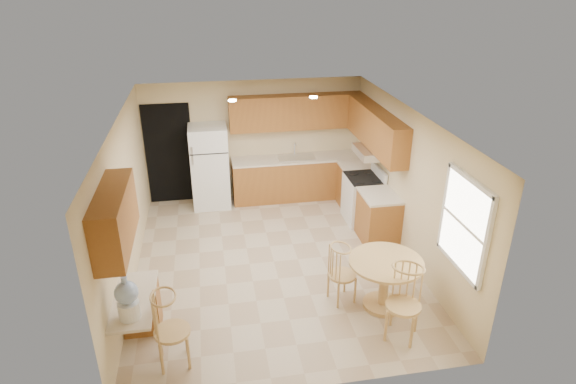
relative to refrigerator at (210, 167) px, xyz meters
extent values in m
plane|color=tan|center=(0.95, -2.40, -0.85)|extent=(5.50, 5.50, 0.00)
cube|color=white|center=(0.95, -2.40, 1.65)|extent=(4.50, 5.50, 0.02)
cube|color=#CAB688|center=(0.95, 0.35, 0.40)|extent=(4.50, 0.02, 2.50)
cube|color=#CAB688|center=(0.95, -5.15, 0.40)|extent=(4.50, 0.02, 2.50)
cube|color=#CAB688|center=(-1.30, -2.40, 0.40)|extent=(0.02, 5.50, 2.50)
cube|color=#CAB688|center=(3.20, -2.40, 0.40)|extent=(0.02, 5.50, 2.50)
cube|color=black|center=(-0.80, 0.34, 0.20)|extent=(0.90, 0.02, 2.10)
cube|color=#A06128|center=(1.83, 0.05, -0.42)|extent=(2.75, 0.60, 0.87)
cube|color=beige|center=(1.83, 0.05, 0.04)|extent=(2.75, 0.63, 0.04)
cube|color=#A06128|center=(2.90, -0.54, -0.42)|extent=(0.60, 0.59, 0.87)
cube|color=beige|center=(2.90, -0.54, 0.04)|extent=(0.63, 0.59, 0.04)
cube|color=#A06128|center=(2.90, -2.00, -0.42)|extent=(0.60, 0.80, 0.87)
cube|color=beige|center=(2.90, -2.00, 0.04)|extent=(0.63, 0.80, 0.04)
cube|color=#A06128|center=(1.83, 0.19, 1.00)|extent=(2.75, 0.33, 0.70)
cube|color=#A06128|center=(3.04, -1.19, 1.00)|extent=(0.33, 2.42, 0.70)
cube|color=#A06128|center=(-1.13, -4.00, 1.00)|extent=(0.33, 1.40, 0.70)
cube|color=silver|center=(1.80, 0.05, 0.06)|extent=(0.78, 0.44, 0.01)
cube|color=silver|center=(2.95, -1.22, 0.57)|extent=(0.50, 0.76, 0.14)
cube|color=#A06128|center=(-1.05, -3.72, -0.49)|extent=(0.48, 0.42, 0.72)
cube|color=beige|center=(-1.05, -4.10, -0.10)|extent=(0.50, 1.20, 0.04)
cube|color=white|center=(3.18, -4.25, 0.65)|extent=(0.05, 1.00, 1.20)
cube|color=white|center=(3.17, -4.25, 1.27)|extent=(0.05, 1.10, 0.06)
cube|color=white|center=(3.17, -4.25, 0.03)|extent=(0.05, 1.10, 0.06)
cube|color=white|center=(3.17, -4.78, 0.65)|extent=(0.05, 0.06, 1.28)
cube|color=white|center=(3.17, -3.72, 0.65)|extent=(0.05, 0.06, 1.28)
cylinder|color=white|center=(0.45, -1.20, 1.63)|extent=(0.14, 0.14, 0.02)
cylinder|color=white|center=(1.85, -1.20, 1.63)|extent=(0.14, 0.14, 0.02)
cube|color=white|center=(0.00, 0.00, 0.00)|extent=(0.75, 0.70, 1.70)
cube|color=black|center=(0.00, -0.36, 0.40)|extent=(0.74, 0.01, 0.02)
cube|color=silver|center=(-0.32, -0.37, 0.30)|extent=(0.03, 0.03, 0.18)
cube|color=silver|center=(-0.32, -0.37, 0.50)|extent=(0.03, 0.03, 0.14)
cube|color=white|center=(2.87, -1.22, -0.40)|extent=(0.65, 0.76, 0.90)
cube|color=black|center=(2.87, -1.22, 0.05)|extent=(0.64, 0.75, 0.02)
cube|color=white|center=(3.15, -1.22, 0.15)|extent=(0.06, 0.76, 0.18)
cylinder|color=tan|center=(2.34, -3.84, -0.82)|extent=(0.57, 0.57, 0.06)
cylinder|color=tan|center=(2.34, -3.84, -0.47)|extent=(0.14, 0.14, 0.70)
cylinder|color=tan|center=(2.34, -3.84, -0.09)|extent=(1.05, 1.05, 0.04)
cylinder|color=tan|center=(1.79, -3.59, -0.42)|extent=(0.40, 0.40, 0.04)
cylinder|color=tan|center=(1.64, -3.45, -0.63)|extent=(0.03, 0.03, 0.43)
cylinder|color=tan|center=(1.93, -3.45, -0.63)|extent=(0.03, 0.03, 0.43)
cylinder|color=tan|center=(1.64, -3.73, -0.63)|extent=(0.03, 0.03, 0.43)
cylinder|color=tan|center=(1.93, -3.73, -0.63)|extent=(0.03, 0.03, 0.43)
cylinder|color=tan|center=(2.35, -4.49, -0.35)|extent=(0.47, 0.47, 0.04)
cylinder|color=tan|center=(2.18, -4.32, -0.60)|extent=(0.04, 0.04, 0.50)
cylinder|color=tan|center=(2.52, -4.32, -0.60)|extent=(0.04, 0.04, 0.50)
cylinder|color=tan|center=(2.18, -4.66, -0.60)|extent=(0.04, 0.04, 0.50)
cylinder|color=tan|center=(2.52, -4.66, -0.60)|extent=(0.04, 0.04, 0.50)
cylinder|color=tan|center=(-0.60, -4.45, -0.37)|extent=(0.45, 0.45, 0.04)
cylinder|color=tan|center=(-0.76, -4.29, -0.61)|extent=(0.04, 0.04, 0.48)
cylinder|color=tan|center=(-0.44, -4.29, -0.61)|extent=(0.04, 0.04, 0.48)
cylinder|color=tan|center=(-0.76, -4.61, -0.61)|extent=(0.04, 0.04, 0.48)
cylinder|color=tan|center=(-0.44, -4.61, -0.61)|extent=(0.04, 0.04, 0.48)
cylinder|color=white|center=(-1.05, -4.46, 0.03)|extent=(0.25, 0.25, 0.21)
sphere|color=#91AFE1|center=(-1.05, -4.46, 0.27)|extent=(0.27, 0.27, 0.27)
cylinder|color=#91AFE1|center=(-1.05, -4.46, 0.44)|extent=(0.07, 0.07, 0.08)
camera|label=1|loc=(-0.01, -9.22, 3.62)|focal=30.00mm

